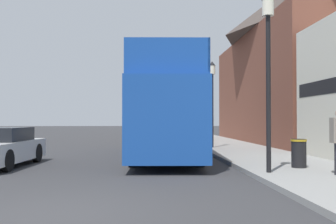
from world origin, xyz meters
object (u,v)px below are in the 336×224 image
(lamp_post_second, at_px, (212,88))
(litter_bin, at_px, (299,152))
(parked_car_ahead_of_bus, at_px, (174,134))
(lamp_post_third, at_px, (190,93))
(tour_bus, at_px, (166,113))
(lamp_post_nearest, at_px, (268,48))

(lamp_post_second, bearing_deg, litter_bin, -82.66)
(parked_car_ahead_of_bus, bearing_deg, litter_bin, -79.41)
(lamp_post_third, bearing_deg, parked_car_ahead_of_bus, -106.80)
(lamp_post_second, relative_size, lamp_post_third, 0.88)
(tour_bus, relative_size, litter_bin, 12.45)
(parked_car_ahead_of_bus, xyz_separation_m, lamp_post_third, (1.64, 5.42, 2.96))
(tour_bus, height_order, lamp_post_third, lamp_post_third)
(lamp_post_nearest, height_order, lamp_post_third, lamp_post_third)
(parked_car_ahead_of_bus, distance_m, lamp_post_third, 6.39)
(parked_car_ahead_of_bus, bearing_deg, lamp_post_third, 71.67)
(lamp_post_third, distance_m, litter_bin, 18.75)
(lamp_post_third, bearing_deg, tour_bus, -100.77)
(lamp_post_nearest, bearing_deg, parked_car_ahead_of_bus, 96.29)
(parked_car_ahead_of_bus, xyz_separation_m, lamp_post_second, (1.68, -4.32, 2.59))
(tour_bus, bearing_deg, parked_car_ahead_of_bus, 86.16)
(parked_car_ahead_of_bus, relative_size, lamp_post_second, 0.89)
(lamp_post_second, distance_m, litter_bin, 9.19)
(tour_bus, height_order, parked_car_ahead_of_bus, tour_bus)
(tour_bus, height_order, lamp_post_nearest, lamp_post_nearest)
(tour_bus, relative_size, lamp_post_second, 2.38)
(lamp_post_nearest, distance_m, litter_bin, 3.37)
(lamp_post_nearest, relative_size, litter_bin, 5.79)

